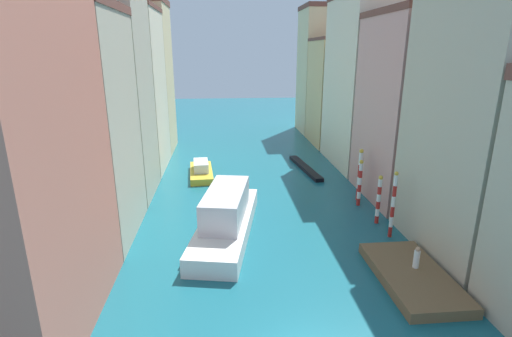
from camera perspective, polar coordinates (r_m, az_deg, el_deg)
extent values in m
plane|color=#196070|center=(40.59, -0.10, -2.18)|extent=(154.00, 154.00, 0.00)
cube|color=#BCB299|center=(30.08, -25.76, 5.00)|extent=(7.82, 8.73, 15.88)
cube|color=brown|center=(29.73, -27.90, 20.66)|extent=(7.98, 8.90, 0.58)
cube|color=#BCB299|center=(37.81, -21.88, 11.64)|extent=(7.82, 7.78, 21.16)
cube|color=beige|center=(46.54, -18.63, 10.52)|extent=(7.82, 9.20, 17.57)
cube|color=brown|center=(46.54, -19.74, 21.58)|extent=(7.98, 9.39, 0.45)
cube|color=beige|center=(55.07, -16.65, 12.30)|extent=(7.82, 8.08, 19.00)
cube|color=brown|center=(55.27, -17.58, 22.54)|extent=(7.98, 8.24, 0.77)
cube|color=#BCB299|center=(29.12, 31.70, 4.80)|extent=(7.82, 10.04, 16.88)
cube|color=tan|center=(37.87, 22.40, 7.80)|extent=(7.82, 9.85, 16.22)
cube|color=brown|center=(37.64, 23.91, 20.47)|extent=(7.98, 10.05, 0.56)
cube|color=beige|center=(47.95, 16.41, 11.75)|extent=(7.82, 11.86, 19.02)
cube|color=#DBB77A|center=(58.64, 12.27, 10.76)|extent=(7.82, 9.36, 14.73)
cube|color=brown|center=(58.36, 12.75, 18.16)|extent=(7.98, 9.54, 0.42)
cube|color=beige|center=(67.17, 10.07, 13.75)|extent=(7.82, 8.32, 19.68)
cube|color=brown|center=(67.42, 10.55, 22.41)|extent=(7.98, 8.48, 0.70)
cube|color=brown|center=(25.88, 22.08, -14.54)|extent=(3.92, 7.51, 0.64)
cylinder|color=white|center=(25.97, 22.63, -12.26)|extent=(0.36, 0.36, 1.13)
sphere|color=tan|center=(25.65, 22.80, -10.90)|extent=(0.26, 0.26, 0.26)
cylinder|color=red|center=(30.83, 19.20, -8.80)|extent=(0.28, 0.28, 0.81)
cylinder|color=white|center=(30.50, 19.35, -7.43)|extent=(0.28, 0.28, 0.81)
cylinder|color=red|center=(30.19, 19.50, -6.03)|extent=(0.28, 0.28, 0.81)
cylinder|color=white|center=(29.90, 19.65, -4.60)|extent=(0.28, 0.28, 0.81)
cylinder|color=red|center=(29.62, 19.80, -3.15)|extent=(0.28, 0.28, 0.81)
cylinder|color=white|center=(29.37, 19.96, -1.66)|extent=(0.28, 0.28, 0.81)
sphere|color=gold|center=(29.22, 20.06, -0.71)|extent=(0.30, 0.30, 0.30)
cylinder|color=red|center=(32.85, 17.40, -7.17)|extent=(0.31, 0.31, 0.62)
cylinder|color=white|center=(32.61, 17.50, -6.17)|extent=(0.31, 0.31, 0.62)
cylinder|color=red|center=(32.38, 17.60, -5.16)|extent=(0.31, 0.31, 0.62)
cylinder|color=white|center=(32.16, 17.69, -4.13)|extent=(0.31, 0.31, 0.62)
cylinder|color=red|center=(31.95, 17.79, -3.09)|extent=(0.31, 0.31, 0.62)
cylinder|color=white|center=(31.75, 17.89, -2.04)|extent=(0.31, 0.31, 0.62)
sphere|color=gold|center=(31.62, 17.96, -1.29)|extent=(0.34, 0.34, 0.34)
cylinder|color=red|center=(36.03, 14.87, -4.76)|extent=(0.32, 0.32, 0.65)
cylinder|color=white|center=(35.80, 14.95, -3.78)|extent=(0.32, 0.32, 0.65)
cylinder|color=red|center=(35.58, 15.03, -2.80)|extent=(0.32, 0.32, 0.65)
cylinder|color=white|center=(35.37, 15.11, -1.80)|extent=(0.32, 0.32, 0.65)
cylinder|color=red|center=(35.17, 15.19, -0.79)|extent=(0.32, 0.32, 0.65)
cylinder|color=white|center=(34.99, 15.27, 0.23)|extent=(0.32, 0.32, 0.65)
sphere|color=gold|center=(34.86, 15.33, 0.95)|extent=(0.36, 0.36, 0.36)
cylinder|color=red|center=(37.19, 14.84, -3.67)|extent=(0.36, 0.36, 1.14)
cylinder|color=white|center=(36.82, 14.97, -2.01)|extent=(0.36, 0.36, 1.14)
cylinder|color=red|center=(36.47, 15.11, -0.32)|extent=(0.36, 0.36, 1.14)
cylinder|color=white|center=(36.16, 15.24, 1.40)|extent=(0.36, 0.36, 1.14)
sphere|color=gold|center=(35.99, 15.33, 2.49)|extent=(0.39, 0.39, 0.39)
cube|color=white|center=(29.64, -4.39, -8.38)|extent=(5.81, 13.23, 1.30)
cube|color=silver|center=(28.93, -4.47, -5.23)|extent=(3.92, 7.31, 2.22)
cube|color=black|center=(45.61, 7.27, 0.12)|extent=(2.05, 9.71, 0.42)
cube|color=gold|center=(43.28, -8.09, -0.64)|extent=(2.87, 7.08, 0.70)
cube|color=silver|center=(43.04, -8.13, 0.43)|extent=(1.78, 3.33, 0.98)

